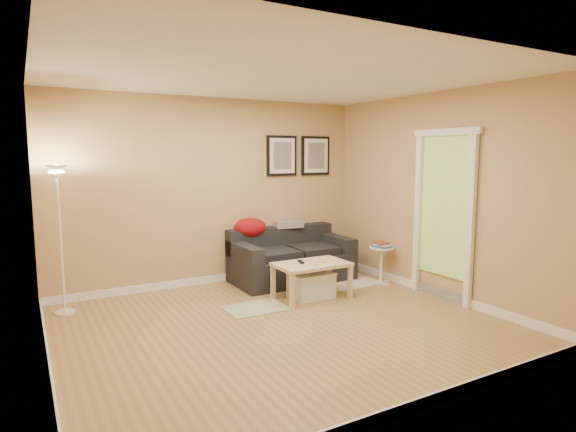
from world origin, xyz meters
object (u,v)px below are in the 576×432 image
object	(u,v)px
storage_bin	(311,285)
floor_lamp	(61,244)
side_table	(381,265)
book_stack	(382,245)
sofa	(292,255)
coffee_table	(312,281)

from	to	relation	value
storage_bin	floor_lamp	distance (m)	3.00
storage_bin	side_table	bearing A→B (deg)	4.00
side_table	storage_bin	bearing A→B (deg)	-176.00
floor_lamp	storage_bin	bearing A→B (deg)	-17.34
floor_lamp	book_stack	bearing A→B (deg)	-11.14
sofa	storage_bin	world-z (taller)	sofa
coffee_table	storage_bin	xyz separation A→B (m)	(0.01, 0.02, -0.06)
coffee_table	storage_bin	world-z (taller)	coffee_table
storage_bin	sofa	bearing A→B (deg)	76.23
coffee_table	floor_lamp	distance (m)	2.98
coffee_table	side_table	bearing A→B (deg)	18.16
sofa	floor_lamp	size ratio (longest dim) A/B	0.99
coffee_table	side_table	xyz separation A→B (m)	(1.23, 0.11, 0.03)
side_table	book_stack	xyz separation A→B (m)	(-0.01, -0.00, 0.30)
storage_bin	floor_lamp	size ratio (longest dim) A/B	0.32
storage_bin	floor_lamp	world-z (taller)	floor_lamp
sofa	side_table	xyz separation A→B (m)	(1.02, -0.76, -0.11)
coffee_table	floor_lamp	xyz separation A→B (m)	(-2.79, 0.89, 0.58)
storage_bin	coffee_table	bearing A→B (deg)	-106.76
side_table	floor_lamp	size ratio (longest dim) A/B	0.31
side_table	coffee_table	bearing A→B (deg)	-175.00
coffee_table	book_stack	world-z (taller)	book_stack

